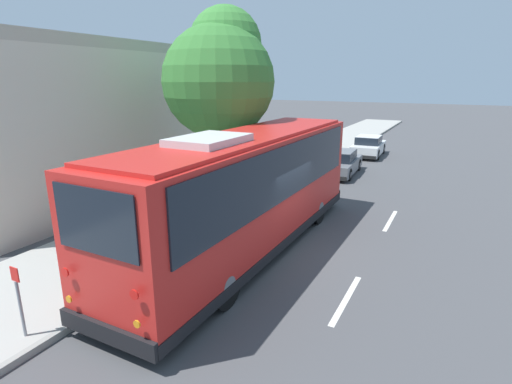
{
  "coord_description": "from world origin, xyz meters",
  "views": [
    {
      "loc": [
        -10.17,
        -4.49,
        4.92
      ],
      "look_at": [
        1.13,
        1.36,
        1.3
      ],
      "focal_mm": 28.0,
      "sensor_mm": 36.0,
      "label": 1
    }
  ],
  "objects_px": {
    "fire_hydrant": "(286,175)",
    "sign_post_near": "(20,301)",
    "parked_sedan_white": "(368,147)",
    "parked_sedan_gray": "(340,163)",
    "street_tree": "(220,74)",
    "shuttle_bus": "(248,186)",
    "sign_post_far": "(105,262)"
  },
  "relations": [
    {
      "from": "sign_post_far",
      "to": "fire_hydrant",
      "type": "height_order",
      "value": "sign_post_far"
    },
    {
      "from": "parked_sedan_gray",
      "to": "sign_post_far",
      "type": "xyz_separation_m",
      "value": [
        -14.66,
        1.41,
        0.25
      ]
    },
    {
      "from": "shuttle_bus",
      "to": "parked_sedan_white",
      "type": "xyz_separation_m",
      "value": [
        16.92,
        0.15,
        -1.34
      ]
    },
    {
      "from": "parked_sedan_gray",
      "to": "fire_hydrant",
      "type": "height_order",
      "value": "parked_sedan_gray"
    },
    {
      "from": "parked_sedan_white",
      "to": "fire_hydrant",
      "type": "xyz_separation_m",
      "value": [
        -9.8,
        1.72,
        -0.06
      ]
    },
    {
      "from": "sign_post_near",
      "to": "fire_hydrant",
      "type": "relative_size",
      "value": 1.78
    },
    {
      "from": "parked_sedan_white",
      "to": "fire_hydrant",
      "type": "height_order",
      "value": "parked_sedan_white"
    },
    {
      "from": "sign_post_far",
      "to": "shuttle_bus",
      "type": "bearing_deg",
      "value": -24.85
    },
    {
      "from": "shuttle_bus",
      "to": "sign_post_near",
      "type": "height_order",
      "value": "shuttle_bus"
    },
    {
      "from": "sign_post_near",
      "to": "parked_sedan_white",
      "type": "bearing_deg",
      "value": -4.02
    },
    {
      "from": "parked_sedan_white",
      "to": "sign_post_near",
      "type": "distance_m",
      "value": 22.79
    },
    {
      "from": "sign_post_near",
      "to": "fire_hydrant",
      "type": "xyz_separation_m",
      "value": [
        12.93,
        0.12,
        -0.34
      ]
    },
    {
      "from": "sign_post_far",
      "to": "fire_hydrant",
      "type": "relative_size",
      "value": 1.64
    },
    {
      "from": "parked_sedan_gray",
      "to": "parked_sedan_white",
      "type": "distance_m",
      "value": 6.05
    },
    {
      "from": "parked_sedan_white",
      "to": "street_tree",
      "type": "xyz_separation_m",
      "value": [
        -13.91,
        2.61,
        4.47
      ]
    },
    {
      "from": "parked_sedan_gray",
      "to": "sign_post_far",
      "type": "distance_m",
      "value": 14.73
    },
    {
      "from": "sign_post_near",
      "to": "sign_post_far",
      "type": "xyz_separation_m",
      "value": [
        2.03,
        0.0,
        -0.06
      ]
    },
    {
      "from": "parked_sedan_gray",
      "to": "parked_sedan_white",
      "type": "relative_size",
      "value": 1.02
    },
    {
      "from": "street_tree",
      "to": "sign_post_near",
      "type": "distance_m",
      "value": 9.81
    },
    {
      "from": "parked_sedan_gray",
      "to": "fire_hydrant",
      "type": "distance_m",
      "value": 4.05
    },
    {
      "from": "sign_post_far",
      "to": "sign_post_near",
      "type": "bearing_deg",
      "value": 180.0
    },
    {
      "from": "parked_sedan_white",
      "to": "sign_post_far",
      "type": "relative_size",
      "value": 3.15
    },
    {
      "from": "shuttle_bus",
      "to": "sign_post_near",
      "type": "relative_size",
      "value": 7.55
    },
    {
      "from": "sign_post_near",
      "to": "sign_post_far",
      "type": "relative_size",
      "value": 1.09
    },
    {
      "from": "shuttle_bus",
      "to": "parked_sedan_gray",
      "type": "xyz_separation_m",
      "value": [
        10.87,
        0.34,
        -1.36
      ]
    },
    {
      "from": "fire_hydrant",
      "to": "sign_post_near",
      "type": "bearing_deg",
      "value": -179.46
    },
    {
      "from": "street_tree",
      "to": "fire_hydrant",
      "type": "height_order",
      "value": "street_tree"
    },
    {
      "from": "parked_sedan_gray",
      "to": "fire_hydrant",
      "type": "bearing_deg",
      "value": 154.51
    },
    {
      "from": "shuttle_bus",
      "to": "street_tree",
      "type": "xyz_separation_m",
      "value": [
        3.01,
        2.76,
        3.13
      ]
    },
    {
      "from": "parked_sedan_white",
      "to": "fire_hydrant",
      "type": "distance_m",
      "value": 9.95
    },
    {
      "from": "shuttle_bus",
      "to": "sign_post_far",
      "type": "xyz_separation_m",
      "value": [
        -3.78,
        1.75,
        -1.12
      ]
    },
    {
      "from": "parked_sedan_white",
      "to": "fire_hydrant",
      "type": "relative_size",
      "value": 5.18
    }
  ]
}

